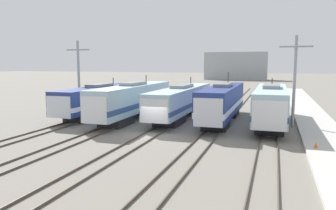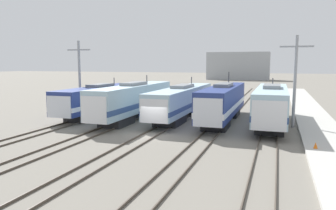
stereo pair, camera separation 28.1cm
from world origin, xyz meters
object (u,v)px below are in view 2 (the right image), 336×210
locomotive_far_right (271,105)px  traffic_cone (316,145)px  locomotive_far_left (98,99)px  catenary_tower_left (80,76)px  locomotive_center_left (132,100)px  locomotive_center (181,101)px  locomotive_center_right (223,102)px  catenary_tower_right (295,79)px

locomotive_far_right → traffic_cone: 10.22m
locomotive_far_left → catenary_tower_left: bearing=-173.9°
locomotive_center_left → locomotive_far_right: 15.39m
locomotive_center → locomotive_center_right: bearing=-14.4°
locomotive_center → locomotive_far_left: bearing=-170.7°
traffic_cone → locomotive_far_right: bearing=109.8°
locomotive_center_right → locomotive_far_right: bearing=-6.1°
locomotive_center_left → locomotive_center_right: locomotive_center_right is taller
locomotive_far_right → traffic_cone: (3.41, -9.48, -1.71)m
locomotive_center_right → catenary_tower_right: size_ratio=1.85×
catenary_tower_left → catenary_tower_right: bearing=0.0°
locomotive_center_right → locomotive_center: bearing=165.6°
locomotive_far_left → locomotive_far_right: locomotive_far_right is taller
locomotive_far_left → catenary_tower_right: catenary_tower_right is taller
catenary_tower_right → catenary_tower_left: bearing=180.0°
catenary_tower_right → traffic_cone: size_ratio=20.13×
locomotive_center → traffic_cone: (13.65, -11.34, -1.56)m
traffic_cone → locomotive_center: bearing=140.3°
locomotive_center_left → catenary_tower_right: (17.55, 0.86, 2.72)m
catenary_tower_left → locomotive_far_left: bearing=6.1°
locomotive_far_right → locomotive_center_left: bearing=-176.5°
catenary_tower_left → locomotive_far_right: bearing=0.2°
locomotive_far_left → catenary_tower_right: bearing=-0.7°
locomotive_far_left → catenary_tower_left: size_ratio=1.79×
locomotive_far_right → catenary_tower_right: bearing=-2.2°
locomotive_center_left → locomotive_center_right: (10.24, 1.49, -0.01)m
locomotive_far_left → locomotive_center_left: (5.12, -1.12, 0.18)m
locomotive_center_left → locomotive_far_right: size_ratio=1.10×
locomotive_center → catenary_tower_right: bearing=-8.9°
locomotive_center_left → traffic_cone: 20.70m
locomotive_far_right → catenary_tower_left: bearing=-179.8°
catenary_tower_left → locomotive_center: bearing=8.7°
locomotive_far_right → catenary_tower_left: catenary_tower_left is taller
locomotive_center_right → catenary_tower_right: (7.31, -0.63, 2.72)m
traffic_cone → locomotive_center_left: bearing=155.6°
locomotive_center → catenary_tower_right: size_ratio=2.07×
locomotive_far_left → catenary_tower_left: 3.79m
locomotive_center_right → traffic_cone: locomotive_center_right is taller
locomotive_center_left → catenary_tower_left: 8.08m
locomotive_center_left → traffic_cone: size_ratio=38.92×
locomotive_far_left → locomotive_far_right: (20.48, -0.18, 0.16)m
locomotive_center_right → catenary_tower_left: catenary_tower_left is taller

